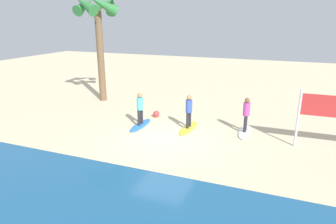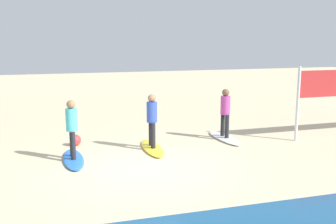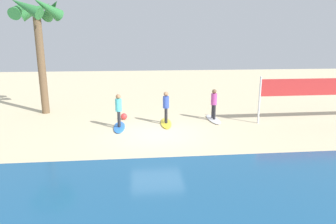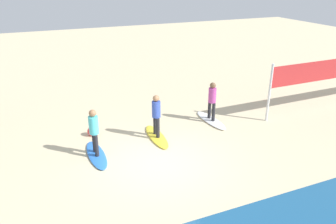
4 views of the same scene
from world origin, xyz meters
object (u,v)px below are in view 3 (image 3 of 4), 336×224
at_px(surfboard_yellow, 166,123).
at_px(palm_tree, 37,20).
at_px(surfboard_white, 213,119).
at_px(surfboard_blue, 119,127).
at_px(surfer_blue, 119,108).
at_px(surfer_white, 214,102).
at_px(surfer_yellow, 166,105).
at_px(beach_ball, 124,116).

xyz_separation_m(surfboard_yellow, palm_tree, (7.03, -3.18, 5.38)).
bearing_deg(surfboard_white, surfboard_yellow, -81.39).
xyz_separation_m(surfboard_white, palm_tree, (9.72, -2.67, 5.38)).
bearing_deg(surfboard_blue, surfer_blue, 89.37).
relative_size(surfer_white, palm_tree, 0.24).
relative_size(surfboard_yellow, palm_tree, 0.31).
height_order(surfer_white, surfboard_blue, surfer_white).
height_order(surfer_blue, palm_tree, palm_tree).
distance_m(surfer_yellow, palm_tree, 8.88).
distance_m(surfboard_yellow, surfer_blue, 2.66).
relative_size(surfer_blue, palm_tree, 0.24).
relative_size(surfer_white, surfer_yellow, 1.00).
xyz_separation_m(surfboard_white, surfboard_yellow, (2.69, 0.52, 0.00)).
bearing_deg(surfboard_blue, palm_tree, -129.14).
distance_m(surfboard_white, palm_tree, 11.42).
bearing_deg(beach_ball, surfboard_white, 172.79).
bearing_deg(surfboard_yellow, palm_tree, -112.20).
bearing_deg(surfboard_blue, surfer_white, 100.43).
bearing_deg(surfboard_yellow, surfboard_white, 103.02).
relative_size(surfboard_white, surfboard_blue, 1.00).
bearing_deg(surfboard_white, surfer_yellow, -81.39).
distance_m(surfer_white, surfer_yellow, 2.73).
bearing_deg(surfer_white, beach_ball, -7.21).
distance_m(surfboard_white, surfboard_blue, 5.20).
height_order(surfer_yellow, surfboard_blue, surfer_yellow).
bearing_deg(surfboard_blue, beach_ball, 173.32).
bearing_deg(palm_tree, surfer_yellow, 155.64).
bearing_deg(surfboard_white, surfer_blue, -81.19).
bearing_deg(palm_tree, surfer_white, 164.64).
height_order(surfer_blue, beach_ball, surfer_blue).
relative_size(surfer_white, surfer_blue, 1.00).
distance_m(surfboard_yellow, surfer_yellow, 0.99).
xyz_separation_m(surfboard_white, surfer_blue, (5.11, 1.00, 0.99)).
relative_size(surfboard_white, beach_ball, 5.85).
bearing_deg(surfer_white, palm_tree, -15.36).
bearing_deg(beach_ball, surfboard_blue, 83.96).
relative_size(surfer_white, beach_ball, 4.57).
relative_size(surfer_blue, beach_ball, 4.57).
distance_m(surfer_yellow, surfer_blue, 2.47).
height_order(surfer_white, surfer_yellow, same).
bearing_deg(beach_ball, surfer_blue, 83.96).
distance_m(surfboard_blue, surfer_blue, 0.99).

